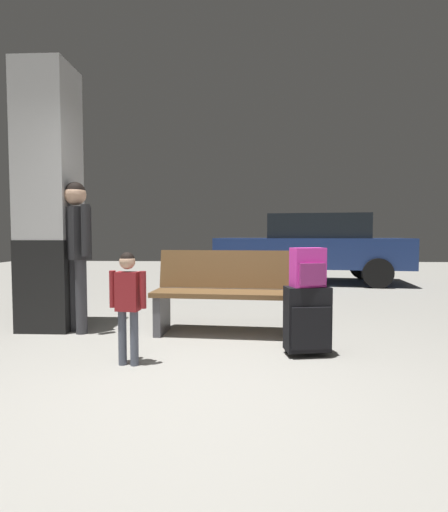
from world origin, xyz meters
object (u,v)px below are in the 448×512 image
(bench, at_px, (229,293))
(backpack_bright, at_px, (308,268))
(adult, at_px, (76,240))
(child, at_px, (128,296))
(suitcase, at_px, (307,319))
(structural_pillar, at_px, (49,200))
(parked_car_near, at_px, (311,246))

(bench, height_order, backpack_bright, backpack_bright)
(bench, bearing_deg, adult, -179.39)
(backpack_bright, distance_m, child, 1.54)
(suitcase, bearing_deg, backpack_bright, -16.94)
(structural_pillar, bearing_deg, child, -43.95)
(structural_pillar, bearing_deg, adult, -24.17)
(adult, bearing_deg, parked_car_near, 54.48)
(adult, height_order, parked_car_near, adult)
(suitcase, relative_size, adult, 0.37)
(child, xyz_separation_m, adult, (-0.86, 1.02, 0.44))
(suitcase, distance_m, parked_car_near, 5.48)
(bench, relative_size, backpack_bright, 4.81)
(parked_car_near, bearing_deg, backpack_bright, -100.31)
(suitcase, distance_m, child, 1.54)
(structural_pillar, distance_m, parked_car_near, 5.86)
(bench, height_order, adult, adult)
(structural_pillar, distance_m, adult, 0.60)
(parked_car_near, bearing_deg, child, -113.46)
(structural_pillar, distance_m, bench, 2.26)
(bench, distance_m, child, 1.31)
(bench, bearing_deg, backpack_bright, -45.57)
(suitcase, relative_size, backpack_bright, 1.78)
(bench, xyz_separation_m, backpack_bright, (0.71, -0.72, 0.33))
(suitcase, bearing_deg, structural_pillar, 162.28)
(structural_pillar, height_order, backpack_bright, structural_pillar)
(structural_pillar, xyz_separation_m, backpack_bright, (2.72, -0.87, -0.68))
(suitcase, xyz_separation_m, parked_car_near, (0.98, 5.37, 0.48))
(suitcase, height_order, adult, adult)
(child, bearing_deg, bench, 52.96)
(structural_pillar, height_order, bench, structural_pillar)
(bench, xyz_separation_m, parked_car_near, (1.68, 4.65, 0.36))
(structural_pillar, relative_size, bench, 1.78)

